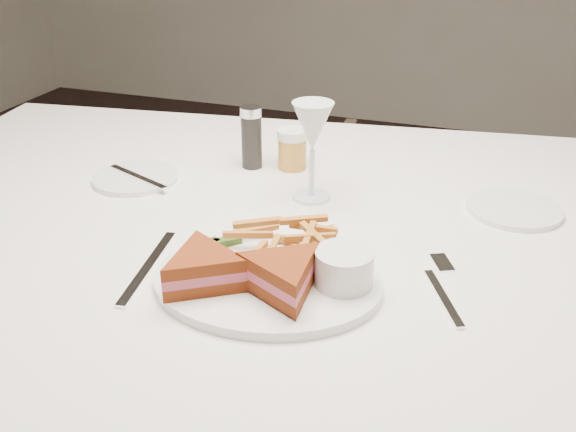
{
  "coord_description": "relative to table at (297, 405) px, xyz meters",
  "views": [
    {
      "loc": [
        0.45,
        -1.16,
        1.24
      ],
      "look_at": [
        0.17,
        -0.34,
        0.8
      ],
      "focal_mm": 40.0,
      "sensor_mm": 36.0,
      "label": 1
    }
  ],
  "objects": [
    {
      "name": "ground",
      "position": [
        -0.17,
        0.29,
        -0.38
      ],
      "size": [
        5.0,
        5.0,
        0.0
      ],
      "primitive_type": "plane",
      "color": "black",
      "rests_on": "ground"
    },
    {
      "name": "table",
      "position": [
        0.0,
        0.0,
        0.0
      ],
      "size": [
        1.76,
        1.3,
        0.75
      ],
      "primitive_type": "cube",
      "rotation": [
        0.0,
        0.0,
        0.13
      ],
      "color": "silver",
      "rests_on": "ground"
    },
    {
      "name": "chair_far",
      "position": [
        0.08,
        0.96,
        -0.07
      ],
      "size": [
        0.61,
        0.58,
        0.61
      ],
      "primitive_type": "imported",
      "rotation": [
        0.0,
        0.0,
        3.19
      ],
      "color": "#48382C",
      "rests_on": "ground"
    },
    {
      "name": "table_setting",
      "position": [
        -0.0,
        -0.07,
        0.41
      ],
      "size": [
        0.84,
        0.59,
        0.18
      ],
      "color": "white",
      "rests_on": "table"
    }
  ]
}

